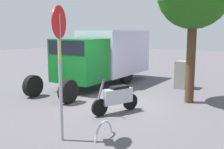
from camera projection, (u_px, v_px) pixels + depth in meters
The scene contains 6 objects.
ground_plane at pixel (118, 103), 10.10m from camera, with size 60.00×60.00×0.00m, color #514E53.
box_truck_near at pixel (104, 54), 13.59m from camera, with size 7.38×2.58×2.71m.
motorcycle at pixel (116, 97), 8.87m from camera, with size 1.74×0.81×1.20m.
stop_sign at pixel (60, 53), 6.32m from camera, with size 0.71×0.33×3.25m.
utility_cabinet at pixel (182, 75), 12.73m from camera, with size 0.71×0.52×1.29m, color slate.
bike_rack_hoop at pixel (104, 137), 6.86m from camera, with size 0.85×0.85×0.05m, color #B7B7BC.
Camera 1 is at (8.12, 5.51, 2.66)m, focal length 43.24 mm.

